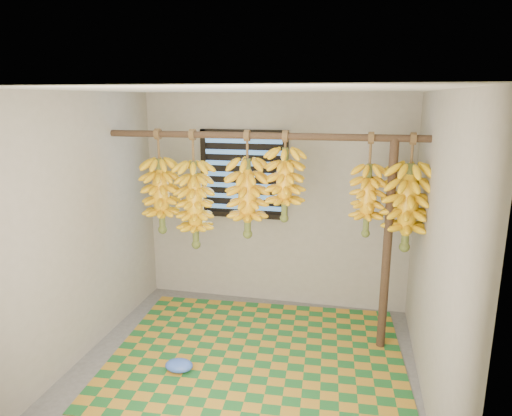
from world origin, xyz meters
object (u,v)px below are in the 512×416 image
(woven_mat, at_px, (258,354))
(banana_bunch_e, at_px, (408,207))
(banana_bunch_a, at_px, (161,196))
(banana_bunch_d, at_px, (285,185))
(banana_bunch_f, at_px, (367,200))
(banana_bunch_b, at_px, (195,205))
(support_post, at_px, (387,248))
(plastic_bag, at_px, (179,365))
(banana_bunch_c, at_px, (247,198))

(woven_mat, distance_m, banana_bunch_e, 1.93)
(banana_bunch_a, bearing_deg, banana_bunch_d, 0.00)
(banana_bunch_d, bearing_deg, banana_bunch_e, 0.00)
(banana_bunch_a, relative_size, banana_bunch_f, 1.10)
(banana_bunch_b, relative_size, banana_bunch_d, 1.39)
(banana_bunch_a, xyz_separation_m, banana_bunch_b, (0.36, 0.00, -0.08))
(support_post, distance_m, banana_bunch_e, 0.42)
(support_post, distance_m, banana_bunch_f, 0.48)
(plastic_bag, bearing_deg, banana_bunch_c, 62.93)
(banana_bunch_a, height_order, banana_bunch_c, same)
(banana_bunch_f, bearing_deg, banana_bunch_e, 0.00)
(woven_mat, relative_size, banana_bunch_b, 2.28)
(banana_bunch_e, bearing_deg, banana_bunch_c, 180.00)
(support_post, distance_m, banana_bunch_a, 2.24)
(banana_bunch_d, bearing_deg, banana_bunch_c, 180.00)
(plastic_bag, distance_m, banana_bunch_b, 1.50)
(woven_mat, bearing_deg, banana_bunch_e, 17.32)
(woven_mat, xyz_separation_m, plastic_bag, (-0.61, -0.43, 0.06))
(banana_bunch_b, bearing_deg, banana_bunch_e, 0.00)
(plastic_bag, xyz_separation_m, banana_bunch_a, (-0.47, 0.82, 1.33))
(banana_bunch_e, bearing_deg, banana_bunch_d, 180.00)
(banana_bunch_b, distance_m, banana_bunch_e, 2.00)
(woven_mat, bearing_deg, support_post, 19.45)
(support_post, relative_size, plastic_bag, 8.00)
(woven_mat, relative_size, banana_bunch_c, 2.61)
(banana_bunch_b, distance_m, banana_bunch_f, 1.66)
(banana_bunch_e, bearing_deg, banana_bunch_f, -180.00)
(banana_bunch_a, bearing_deg, plastic_bag, -60.33)
(banana_bunch_d, relative_size, banana_bunch_f, 0.89)
(woven_mat, xyz_separation_m, banana_bunch_a, (-1.08, 0.40, 1.38))
(banana_bunch_d, bearing_deg, banana_bunch_a, -180.00)
(banana_bunch_d, xyz_separation_m, banana_bunch_e, (1.11, 0.00, -0.16))
(banana_bunch_c, bearing_deg, banana_bunch_a, -180.00)
(banana_bunch_c, xyz_separation_m, banana_bunch_d, (0.36, 0.00, 0.14))
(banana_bunch_c, height_order, banana_bunch_e, same)
(banana_bunch_c, relative_size, banana_bunch_e, 0.97)
(banana_bunch_f, bearing_deg, banana_bunch_d, 180.00)
(banana_bunch_f, bearing_deg, banana_bunch_c, 180.00)
(woven_mat, height_order, banana_bunch_e, banana_bunch_e)
(woven_mat, distance_m, banana_bunch_b, 1.55)
(support_post, distance_m, banana_bunch_d, 1.11)
(support_post, relative_size, banana_bunch_c, 1.96)
(plastic_bag, bearing_deg, support_post, 25.37)
(banana_bunch_f, bearing_deg, plastic_bag, -151.80)
(woven_mat, distance_m, plastic_bag, 0.75)
(support_post, height_order, banana_bunch_f, banana_bunch_f)
(banana_bunch_a, xyz_separation_m, banana_bunch_f, (2.01, 0.00, 0.05))
(banana_bunch_d, height_order, banana_bunch_f, same)
(banana_bunch_d, distance_m, banana_bunch_e, 1.12)
(banana_bunch_e, height_order, banana_bunch_f, same)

